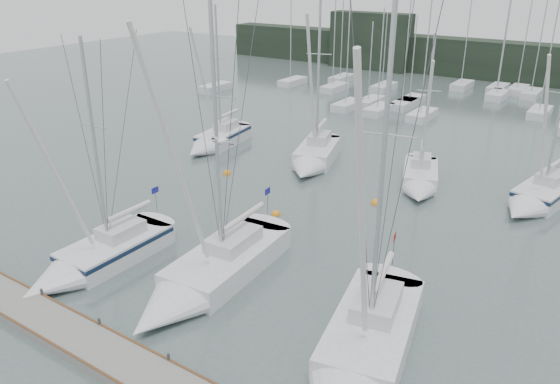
% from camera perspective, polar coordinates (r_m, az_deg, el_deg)
% --- Properties ---
extents(ground, '(160.00, 160.00, 0.00)m').
position_cam_1_polar(ground, '(25.87, -8.29, -11.29)').
color(ground, '#4E5E5C').
rests_on(ground, ground).
extents(dock, '(24.00, 2.00, 0.40)m').
position_cam_1_polar(dock, '(23.09, -16.92, -16.30)').
color(dock, slate).
rests_on(dock, ground).
extents(far_treeline, '(90.00, 4.00, 5.00)m').
position_cam_1_polar(far_treeline, '(79.85, 23.38, 12.35)').
color(far_treeline, black).
rests_on(far_treeline, ground).
extents(far_building_left, '(12.00, 3.00, 8.00)m').
position_cam_1_polar(far_building_left, '(83.86, 9.42, 15.30)').
color(far_building_left, black).
rests_on(far_building_left, ground).
extents(mast_forest, '(58.82, 23.79, 14.89)m').
position_cam_1_polar(mast_forest, '(63.62, 17.48, 9.06)').
color(mast_forest, '#BCBDC1').
rests_on(mast_forest, ground).
extents(sailboat_near_left, '(2.75, 8.74, 12.38)m').
position_cam_1_polar(sailboat_near_left, '(29.26, -19.17, -6.84)').
color(sailboat_near_left, '#BCBDC1').
rests_on(sailboat_near_left, ground).
extents(sailboat_near_center, '(3.87, 11.03, 15.42)m').
position_cam_1_polar(sailboat_near_center, '(26.29, -8.33, -9.27)').
color(sailboat_near_center, '#BCBDC1').
rests_on(sailboat_near_center, ground).
extents(sailboat_near_right, '(5.04, 10.48, 15.25)m').
position_cam_1_polar(sailboat_near_right, '(21.63, 8.29, -17.16)').
color(sailboat_near_right, '#BCBDC1').
rests_on(sailboat_near_right, ground).
extents(sailboat_mid_a, '(3.49, 7.98, 12.27)m').
position_cam_1_polar(sailboat_mid_a, '(46.48, -6.82, 5.31)').
color(sailboat_mid_a, '#BCBDC1').
rests_on(sailboat_mid_a, ground).
extents(sailboat_mid_b, '(5.03, 8.72, 13.87)m').
position_cam_1_polar(sailboat_mid_b, '(41.86, 3.46, 3.49)').
color(sailboat_mid_b, '#BCBDC1').
rests_on(sailboat_mid_b, ground).
extents(sailboat_mid_c, '(4.49, 7.38, 11.03)m').
position_cam_1_polar(sailboat_mid_c, '(38.75, 14.40, 1.07)').
color(sailboat_mid_c, '#BCBDC1').
rests_on(sailboat_mid_c, ground).
extents(sailboat_mid_d, '(4.00, 8.26, 11.98)m').
position_cam_1_polar(sailboat_mid_d, '(38.45, 25.27, -0.59)').
color(sailboat_mid_d, '#BCBDC1').
rests_on(sailboat_mid_d, ground).
extents(buoy_a, '(0.58, 0.58, 0.58)m').
position_cam_1_polar(buoy_a, '(33.88, -0.43, -2.38)').
color(buoy_a, orange).
rests_on(buoy_a, ground).
extents(buoy_b, '(0.67, 0.67, 0.67)m').
position_cam_1_polar(buoy_b, '(35.95, 9.99, -1.21)').
color(buoy_b, orange).
rests_on(buoy_b, ground).
extents(buoy_c, '(0.63, 0.63, 0.63)m').
position_cam_1_polar(buoy_c, '(40.67, -5.56, 1.91)').
color(buoy_c, orange).
rests_on(buoy_c, ground).
extents(seagull, '(1.08, 0.50, 0.21)m').
position_cam_1_polar(seagull, '(20.52, -6.05, 5.36)').
color(seagull, white).
rests_on(seagull, ground).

